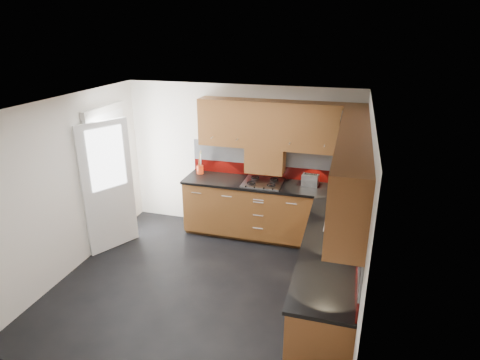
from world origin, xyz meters
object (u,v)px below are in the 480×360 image
(utensil_pot, at_px, (200,168))
(gas_hob, at_px, (263,183))
(toaster, at_px, (310,180))
(food_processor, at_px, (334,206))

(utensil_pot, bearing_deg, gas_hob, -8.44)
(gas_hob, bearing_deg, toaster, 9.90)
(food_processor, bearing_deg, gas_hob, 142.16)
(utensil_pot, relative_size, toaster, 1.51)
(toaster, distance_m, food_processor, 1.08)
(gas_hob, xyz_separation_m, utensil_pot, (-1.10, 0.16, 0.08))
(utensil_pot, bearing_deg, toaster, -1.20)
(utensil_pot, distance_m, toaster, 1.82)
(gas_hob, xyz_separation_m, toaster, (0.72, 0.13, 0.07))
(gas_hob, height_order, utensil_pot, utensil_pot)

